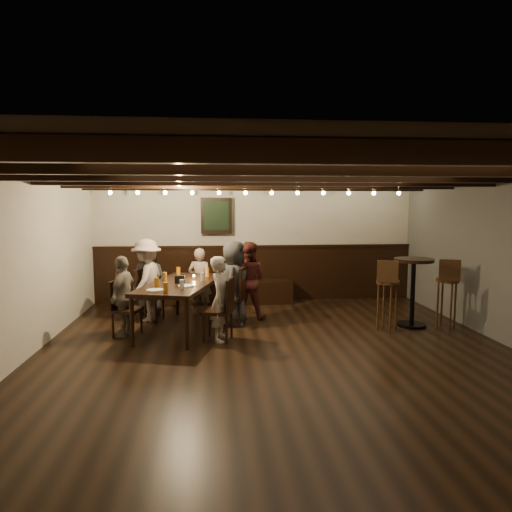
{
  "coord_description": "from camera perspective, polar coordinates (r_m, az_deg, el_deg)",
  "views": [
    {
      "loc": [
        -0.83,
        -5.8,
        1.98
      ],
      "look_at": [
        -0.19,
        1.3,
        1.17
      ],
      "focal_mm": 32.0,
      "sensor_mm": 36.0,
      "label": 1
    }
  ],
  "objects": [
    {
      "name": "person_right_far",
      "position": [
        6.64,
        -4.42,
        -5.35
      ],
      "size": [
        0.4,
        0.51,
        1.24
      ],
      "primitive_type": "imported",
      "rotation": [
        0.0,
        0.0,
        1.32
      ],
      "color": "#B1A395",
      "rests_on": "floor"
    },
    {
      "name": "candle",
      "position": [
        7.48,
        -7.77,
        -2.75
      ],
      "size": [
        0.05,
        0.05,
        0.05
      ],
      "primitive_type": "cylinder",
      "color": "beige",
      "rests_on": "dining_table"
    },
    {
      "name": "room",
      "position": [
        8.08,
        -1.25,
        0.06
      ],
      "size": [
        7.0,
        7.0,
        7.0
      ],
      "color": "black",
      "rests_on": "ground"
    },
    {
      "name": "pint_f",
      "position": [
        6.65,
        -9.25,
        -3.54
      ],
      "size": [
        0.07,
        0.07,
        0.14
      ],
      "primitive_type": "cylinder",
      "color": "silver",
      "rests_on": "dining_table"
    },
    {
      "name": "person_bench_right",
      "position": [
        7.9,
        -1.05,
        -3.05
      ],
      "size": [
        0.76,
        0.65,
        1.34
      ],
      "primitive_type": "imported",
      "rotation": [
        0.0,
        0.0,
        2.89
      ],
      "color": "#52201C",
      "rests_on": "floor"
    },
    {
      "name": "person_left_far",
      "position": [
        7.14,
        -16.24,
        -4.83
      ],
      "size": [
        0.47,
        0.77,
        1.22
      ],
      "primitive_type": "imported",
      "rotation": [
        0.0,
        0.0,
        -1.82
      ],
      "color": "gray",
      "rests_on": "floor"
    },
    {
      "name": "bar_stool_right",
      "position": [
        7.93,
        22.72,
        -5.36
      ],
      "size": [
        0.39,
        0.4,
        1.13
      ],
      "rotation": [
        0.0,
        0.0,
        -0.34
      ],
      "color": "#342110",
      "rests_on": "floor"
    },
    {
      "name": "person_left_near",
      "position": [
        7.93,
        -13.48,
        -2.95
      ],
      "size": [
        0.73,
        1.01,
        1.4
      ],
      "primitive_type": "imported",
      "rotation": [
        0.0,
        0.0,
        -1.82
      ],
      "color": "gray",
      "rests_on": "floor"
    },
    {
      "name": "pint_a",
      "position": [
        7.97,
        -9.69,
        -1.88
      ],
      "size": [
        0.07,
        0.07,
        0.14
      ],
      "primitive_type": "cylinder",
      "color": "#BF7219",
      "rests_on": "dining_table"
    },
    {
      "name": "plate_near",
      "position": [
        6.65,
        -12.53,
        -4.17
      ],
      "size": [
        0.24,
        0.24,
        0.01
      ],
      "primitive_type": "cylinder",
      "color": "white",
      "rests_on": "dining_table"
    },
    {
      "name": "person_bench_centre",
      "position": [
        8.26,
        -7.03,
        -3.15
      ],
      "size": [
        0.5,
        0.39,
        1.2
      ],
      "primitive_type": "imported",
      "rotation": [
        0.0,
        0.0,
        2.89
      ],
      "color": "gray",
      "rests_on": "floor"
    },
    {
      "name": "pint_e",
      "position": [
        6.89,
        -12.31,
        -3.26
      ],
      "size": [
        0.07,
        0.07,
        0.14
      ],
      "primitive_type": "cylinder",
      "color": "#BF7219",
      "rests_on": "dining_table"
    },
    {
      "name": "condiment_caddy",
      "position": [
        7.19,
        -9.51,
        -2.88
      ],
      "size": [
        0.15,
        0.1,
        0.12
      ],
      "primitive_type": "cube",
      "color": "black",
      "rests_on": "dining_table"
    },
    {
      "name": "plate_far",
      "position": [
        6.9,
        -8.75,
        -3.69
      ],
      "size": [
        0.24,
        0.24,
        0.01
      ],
      "primitive_type": "cylinder",
      "color": "white",
      "rests_on": "dining_table"
    },
    {
      "name": "chair_right_far",
      "position": [
        6.72,
        -4.65,
        -8.17
      ],
      "size": [
        0.51,
        0.51,
        0.91
      ],
      "rotation": [
        0.0,
        0.0,
        1.32
      ],
      "color": "black",
      "rests_on": "floor"
    },
    {
      "name": "person_bench_left",
      "position": [
        8.41,
        -13.23,
        -2.84
      ],
      "size": [
        0.71,
        0.55,
        1.28
      ],
      "primitive_type": "imported",
      "rotation": [
        0.0,
        0.0,
        2.89
      ],
      "color": "#242426",
      "rests_on": "floor"
    },
    {
      "name": "person_right_near",
      "position": [
        7.49,
        -2.8,
        -3.41
      ],
      "size": [
        0.59,
        0.76,
        1.38
      ],
      "primitive_type": "imported",
      "rotation": [
        0.0,
        0.0,
        1.32
      ],
      "color": "#2B2C2E",
      "rests_on": "floor"
    },
    {
      "name": "dining_table",
      "position": [
        7.25,
        -9.36,
        -3.77
      ],
      "size": [
        1.39,
        2.19,
        0.76
      ],
      "rotation": [
        0.0,
        0.0,
        -0.25
      ],
      "color": "black",
      "rests_on": "floor"
    },
    {
      "name": "high_top_table",
      "position": [
        7.8,
        19.04,
        -3.08
      ],
      "size": [
        0.63,
        0.63,
        1.11
      ],
      "color": "black",
      "rests_on": "floor"
    },
    {
      "name": "chair_right_near",
      "position": [
        7.57,
        -3.0,
        -6.38
      ],
      "size": [
        0.53,
        0.53,
        0.96
      ],
      "rotation": [
        0.0,
        0.0,
        1.32
      ],
      "color": "black",
      "rests_on": "floor"
    },
    {
      "name": "chair_left_far",
      "position": [
        7.2,
        -15.92,
        -7.58
      ],
      "size": [
        0.47,
        0.47,
        0.85
      ],
      "rotation": [
        0.0,
        0.0,
        -1.82
      ],
      "color": "black",
      "rests_on": "floor"
    },
    {
      "name": "pint_g",
      "position": [
        6.47,
        -11.22,
        -3.86
      ],
      "size": [
        0.07,
        0.07,
        0.14
      ],
      "primitive_type": "cylinder",
      "color": "#BF7219",
      "rests_on": "dining_table"
    },
    {
      "name": "pint_b",
      "position": [
        7.77,
        -6.11,
        -2.04
      ],
      "size": [
        0.07,
        0.07,
        0.14
      ],
      "primitive_type": "cylinder",
      "color": "#BF7219",
      "rests_on": "dining_table"
    },
    {
      "name": "pint_c",
      "position": [
        7.42,
        -11.33,
        -2.54
      ],
      "size": [
        0.07,
        0.07,
        0.14
      ],
      "primitive_type": "cylinder",
      "color": "#BF7219",
      "rests_on": "dining_table"
    },
    {
      "name": "pint_d",
      "position": [
        7.33,
        -6.66,
        -2.57
      ],
      "size": [
        0.07,
        0.07,
        0.14
      ],
      "primitive_type": "cylinder",
      "color": "silver",
      "rests_on": "dining_table"
    },
    {
      "name": "chair_left_near",
      "position": [
        8.0,
        -13.19,
        -6.0
      ],
      "size": [
        0.49,
        0.49,
        0.89
      ],
      "rotation": [
        0.0,
        0.0,
        -1.82
      ],
      "color": "black",
      "rests_on": "floor"
    },
    {
      "name": "bar_stool_left",
      "position": [
        7.48,
        16.07,
        -5.81
      ],
      "size": [
        0.4,
        0.41,
        1.13
      ],
      "rotation": [
        0.0,
        0.0,
        -0.43
      ],
      "color": "#342110",
      "rests_on": "floor"
    }
  ]
}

